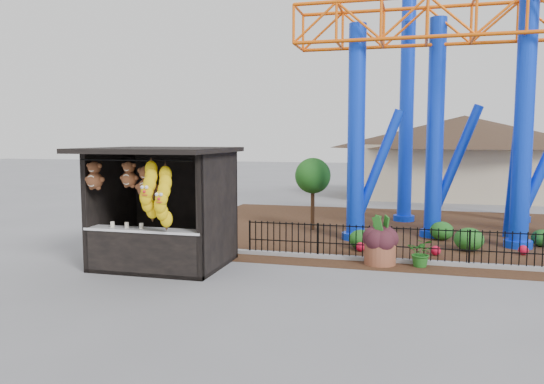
% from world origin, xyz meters
% --- Properties ---
extents(ground, '(120.00, 120.00, 0.00)m').
position_xyz_m(ground, '(0.00, 0.00, 0.00)').
color(ground, slate).
rests_on(ground, ground).
extents(mulch_bed, '(18.00, 12.00, 0.02)m').
position_xyz_m(mulch_bed, '(4.00, 8.00, 0.01)').
color(mulch_bed, '#331E11').
rests_on(mulch_bed, ground).
extents(curb, '(18.00, 0.18, 0.12)m').
position_xyz_m(curb, '(4.00, 3.00, 0.06)').
color(curb, gray).
rests_on(curb, ground).
extents(prize_booth, '(3.50, 3.40, 3.12)m').
position_xyz_m(prize_booth, '(-2.98, 0.90, 1.53)').
color(prize_booth, black).
rests_on(prize_booth, ground).
extents(picket_fence, '(12.20, 0.06, 1.00)m').
position_xyz_m(picket_fence, '(4.90, 3.00, 0.50)').
color(picket_fence, black).
rests_on(picket_fence, ground).
extents(roller_coaster, '(11.00, 6.37, 10.82)m').
position_xyz_m(roller_coaster, '(5.12, 8.23, 6.44)').
color(roller_coaster, '#0D38E6').
rests_on(roller_coaster, ground).
extents(terracotta_planter, '(1.10, 1.10, 0.59)m').
position_xyz_m(terracotta_planter, '(2.53, 2.70, 0.30)').
color(terracotta_planter, brown).
rests_on(terracotta_planter, ground).
extents(planter_foliage, '(0.70, 0.70, 0.64)m').
position_xyz_m(planter_foliage, '(2.53, 2.70, 0.91)').
color(planter_foliage, '#34141B').
rests_on(planter_foliage, terracotta_planter).
extents(potted_plant, '(0.81, 0.74, 0.77)m').
position_xyz_m(potted_plant, '(3.60, 2.70, 0.38)').
color(potted_plant, '#1C601C').
rests_on(potted_plant, ground).
extents(landscaping, '(7.44, 3.52, 0.69)m').
position_xyz_m(landscaping, '(4.82, 5.48, 0.31)').
color(landscaping, '#1C5418').
rests_on(landscaping, mulch_bed).
extents(pavilion, '(15.00, 15.00, 4.80)m').
position_xyz_m(pavilion, '(6.00, 20.00, 3.07)').
color(pavilion, '#BFAD8C').
rests_on(pavilion, ground).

